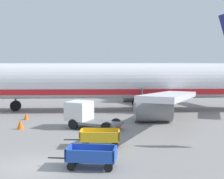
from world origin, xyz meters
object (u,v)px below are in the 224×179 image
at_px(airplane, 125,82).
at_px(traffic_cone_near_plane, 26,116).
at_px(baggage_cart_nearest, 91,156).
at_px(baggage_cart_second_in_row, 100,137).
at_px(service_truck_beside_carts, 84,114).
at_px(traffic_cone_by_carts, 118,125).
at_px(traffic_cone_mid_apron, 20,124).

height_order(airplane, traffic_cone_near_plane, airplane).
relative_size(baggage_cart_nearest, traffic_cone_near_plane, 5.64).
xyz_separation_m(baggage_cart_nearest, baggage_cart_second_in_row, (-0.36, 4.04, 0.00)).
bearing_deg(airplane, baggage_cart_second_in_row, -89.41).
distance_m(airplane, service_truck_beside_carts, 9.79).
bearing_deg(traffic_cone_by_carts, airplane, 93.29).
xyz_separation_m(airplane, traffic_cone_by_carts, (0.54, -9.43, -2.72)).
bearing_deg(traffic_cone_near_plane, service_truck_beside_carts, -23.26).
distance_m(baggage_cart_second_in_row, traffic_cone_by_carts, 5.44).
distance_m(baggage_cart_second_in_row, traffic_cone_mid_apron, 8.34).
height_order(service_truck_beside_carts, traffic_cone_near_plane, service_truck_beside_carts).
height_order(airplane, service_truck_beside_carts, airplane).
bearing_deg(traffic_cone_mid_apron, traffic_cone_by_carts, 9.11).
relative_size(baggage_cart_second_in_row, traffic_cone_by_carts, 5.48).
bearing_deg(traffic_cone_near_plane, baggage_cart_second_in_row, -44.04).
relative_size(service_truck_beside_carts, traffic_cone_mid_apron, 6.35).
bearing_deg(service_truck_beside_carts, airplane, 76.87).
relative_size(service_truck_beside_carts, traffic_cone_near_plane, 7.48).
distance_m(airplane, traffic_cone_mid_apron, 13.04).
xyz_separation_m(baggage_cart_second_in_row, service_truck_beside_carts, (-2.33, 5.51, 0.50)).
xyz_separation_m(baggage_cart_nearest, service_truck_beside_carts, (-2.69, 9.55, 0.50)).
xyz_separation_m(service_truck_beside_carts, traffic_cone_mid_apron, (-4.86, -1.30, -0.73)).
distance_m(baggage_cart_second_in_row, service_truck_beside_carts, 6.00).
distance_m(airplane, baggage_cart_second_in_row, 15.05).
bearing_deg(traffic_cone_near_plane, traffic_cone_mid_apron, -73.00).
bearing_deg(baggage_cart_nearest, airplane, 91.55).
relative_size(traffic_cone_mid_apron, traffic_cone_by_carts, 1.13).
relative_size(service_truck_beside_carts, traffic_cone_by_carts, 7.18).
height_order(airplane, traffic_cone_by_carts, airplane).
distance_m(baggage_cart_nearest, traffic_cone_mid_apron, 11.19).
bearing_deg(service_truck_beside_carts, traffic_cone_mid_apron, -165.01).
xyz_separation_m(traffic_cone_near_plane, traffic_cone_by_carts, (8.78, -2.69, 0.01)).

